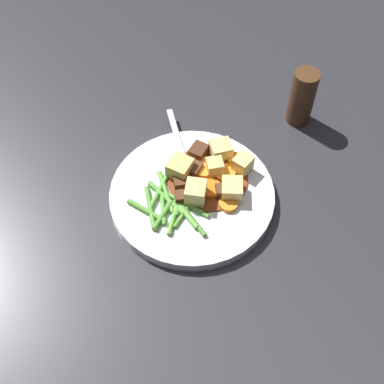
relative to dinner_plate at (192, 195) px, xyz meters
name	(u,v)px	position (x,y,z in m)	size (l,w,h in m)	color
ground_plane	(192,199)	(0.00, 0.00, -0.01)	(3.00, 3.00, 0.00)	#2D2D33
dinner_plate	(192,195)	(0.00, 0.00, 0.00)	(0.26, 0.26, 0.02)	white
stew_sauce	(209,180)	(0.04, 0.00, 0.01)	(0.13, 0.13, 0.00)	brown
carrot_slice_0	(233,183)	(0.05, -0.04, 0.01)	(0.02, 0.02, 0.01)	orange
carrot_slice_1	(211,189)	(0.02, -0.02, 0.01)	(0.03, 0.03, 0.01)	orange
carrot_slice_2	(204,171)	(0.04, 0.01, 0.02)	(0.03, 0.03, 0.01)	orange
carrot_slice_3	(228,204)	(0.02, -0.06, 0.01)	(0.03, 0.03, 0.01)	orange
carrot_slice_4	(225,173)	(0.06, -0.01, 0.01)	(0.03, 0.03, 0.01)	orange
carrot_slice_5	(197,164)	(0.04, 0.03, 0.01)	(0.03, 0.03, 0.01)	orange
carrot_slice_6	(235,161)	(0.09, -0.01, 0.02)	(0.03, 0.03, 0.01)	orange
potato_chunk_0	(221,151)	(0.08, 0.01, 0.02)	(0.03, 0.03, 0.03)	#E5CC7A
potato_chunk_1	(215,168)	(0.05, 0.00, 0.02)	(0.03, 0.03, 0.03)	#DBBC6B
potato_chunk_2	(243,165)	(0.09, -0.03, 0.02)	(0.03, 0.03, 0.03)	#E5CC7A
potato_chunk_3	(180,169)	(0.01, 0.04, 0.02)	(0.03, 0.04, 0.03)	#DBBC6B
potato_chunk_4	(232,189)	(0.04, -0.05, 0.02)	(0.03, 0.04, 0.03)	#E5CC7A
potato_chunk_5	(196,193)	(-0.01, -0.01, 0.03)	(0.03, 0.03, 0.03)	#E5CC7A
meat_chunk_0	(182,197)	(-0.02, 0.00, 0.02)	(0.02, 0.02, 0.02)	#4C2B19
meat_chunk_1	(182,182)	(0.00, 0.02, 0.02)	(0.02, 0.03, 0.02)	#4C2B19
meat_chunk_2	(198,152)	(0.06, 0.04, 0.02)	(0.02, 0.03, 0.02)	#4C2B19
meat_chunk_3	(194,169)	(0.03, 0.02, 0.02)	(0.02, 0.03, 0.02)	#56331E
meat_chunk_4	(222,191)	(0.03, -0.04, 0.02)	(0.02, 0.02, 0.02)	#4C2B19
green_bean_0	(173,218)	(-0.06, -0.01, 0.01)	(0.01, 0.01, 0.06)	#66AD42
green_bean_1	(179,195)	(-0.02, 0.01, 0.01)	(0.01, 0.01, 0.08)	#599E38
green_bean_2	(186,214)	(-0.04, -0.02, 0.01)	(0.01, 0.01, 0.06)	#66AD42
green_bean_3	(163,210)	(-0.06, 0.01, 0.01)	(0.01, 0.01, 0.05)	#599E38
green_bean_4	(192,219)	(-0.04, -0.04, 0.01)	(0.01, 0.01, 0.07)	#4C8E33
green_bean_5	(150,208)	(-0.07, 0.02, 0.01)	(0.01, 0.01, 0.08)	#4C8E33
green_bean_6	(166,198)	(-0.04, 0.02, 0.01)	(0.01, 0.01, 0.08)	#599E38
green_bean_7	(188,205)	(-0.02, -0.01, 0.01)	(0.01, 0.01, 0.07)	#66AD42
green_bean_8	(185,212)	(-0.04, -0.02, 0.01)	(0.01, 0.01, 0.06)	#599E38
green_bean_9	(147,211)	(-0.07, 0.02, 0.01)	(0.01, 0.01, 0.07)	#599E38
green_bean_10	(159,191)	(-0.04, 0.04, 0.01)	(0.01, 0.01, 0.07)	#66AD42
green_bean_11	(166,192)	(-0.03, 0.03, 0.01)	(0.01, 0.01, 0.08)	#599E38
green_bean_12	(162,214)	(-0.06, 0.00, 0.01)	(0.01, 0.01, 0.06)	#4C8E33
fork	(181,149)	(0.05, 0.07, 0.01)	(0.11, 0.16, 0.00)	silver
pepper_mill	(302,97)	(0.26, -0.02, 0.04)	(0.04, 0.04, 0.10)	#4C2D19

